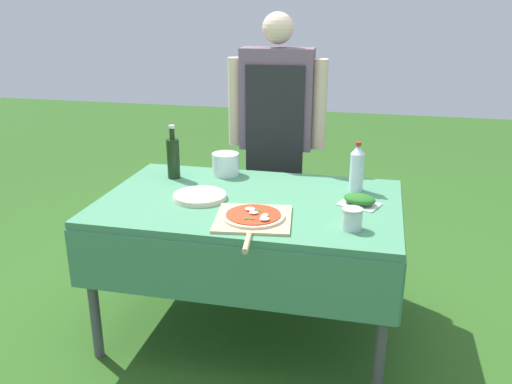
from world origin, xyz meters
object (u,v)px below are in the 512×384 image
object	(u,v)px
person_cook	(277,124)
water_bottle	(357,168)
oil_bottle	(173,157)
mixing_tub	(226,164)
herb_container	(359,200)
plate_stack	(200,196)
prep_table	(250,214)
pizza_on_peel	(253,218)
sauce_jar	(352,220)

from	to	relation	value
person_cook	water_bottle	bearing A→B (deg)	132.19
oil_bottle	mixing_tub	size ratio (longest dim) A/B	1.95
herb_container	oil_bottle	bearing A→B (deg)	168.84
oil_bottle	plate_stack	distance (m)	0.39
herb_container	plate_stack	xyz separation A→B (m)	(-0.76, -0.09, -0.01)
water_bottle	herb_container	bearing A→B (deg)	-82.28
prep_table	oil_bottle	size ratio (longest dim) A/B	5.01
pizza_on_peel	mixing_tub	bearing A→B (deg)	108.42
prep_table	oil_bottle	distance (m)	0.57
pizza_on_peel	mixing_tub	world-z (taller)	mixing_tub
herb_container	mixing_tub	xyz separation A→B (m)	(-0.75, 0.32, 0.03)
mixing_tub	sauce_jar	world-z (taller)	mixing_tub
sauce_jar	herb_container	bearing A→B (deg)	86.45
oil_bottle	sauce_jar	xyz separation A→B (m)	(0.99, -0.49, -0.08)
water_bottle	plate_stack	bearing A→B (deg)	-158.09
pizza_on_peel	herb_container	world-z (taller)	herb_container
mixing_tub	person_cook	bearing A→B (deg)	62.55
person_cook	sauce_jar	size ratio (longest dim) A/B	17.10
person_cook	mixing_tub	world-z (taller)	person_cook
person_cook	plate_stack	world-z (taller)	person_cook
oil_bottle	water_bottle	size ratio (longest dim) A/B	1.15
plate_stack	sauce_jar	distance (m)	0.77
prep_table	plate_stack	size ratio (longest dim) A/B	5.55
person_cook	herb_container	distance (m)	0.92
prep_table	person_cook	world-z (taller)	person_cook
prep_table	person_cook	distance (m)	0.81
person_cook	plate_stack	xyz separation A→B (m)	(-0.22, -0.81, -0.20)
oil_bottle	mixing_tub	distance (m)	0.29
herb_container	mixing_tub	world-z (taller)	mixing_tub
sauce_jar	prep_table	bearing A→B (deg)	153.18
mixing_tub	pizza_on_peel	bearing A→B (deg)	-63.95
herb_container	mixing_tub	size ratio (longest dim) A/B	1.47
water_bottle	sauce_jar	xyz separation A→B (m)	(0.01, -0.50, -0.08)
prep_table	sauce_jar	xyz separation A→B (m)	(0.51, -0.26, 0.12)
herb_container	mixing_tub	bearing A→B (deg)	157.00
pizza_on_peel	water_bottle	distance (m)	0.67
person_cook	water_bottle	world-z (taller)	person_cook
pizza_on_peel	sauce_jar	xyz separation A→B (m)	(0.43, 0.01, 0.03)
plate_stack	prep_table	bearing A→B (deg)	11.37
pizza_on_peel	water_bottle	size ratio (longest dim) A/B	2.04
plate_stack	sauce_jar	bearing A→B (deg)	-15.54
oil_bottle	herb_container	bearing A→B (deg)	-11.16
person_cook	pizza_on_peel	distance (m)	1.04
water_bottle	plate_stack	size ratio (longest dim) A/B	0.97
pizza_on_peel	prep_table	bearing A→B (deg)	99.04
herb_container	sauce_jar	xyz separation A→B (m)	(-0.02, -0.30, 0.01)
person_cook	mixing_tub	size ratio (longest dim) A/B	10.58
plate_stack	herb_container	bearing A→B (deg)	6.58
oil_bottle	water_bottle	world-z (taller)	oil_bottle
prep_table	mixing_tub	size ratio (longest dim) A/B	9.77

